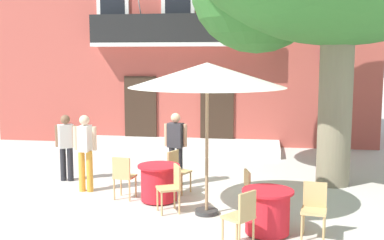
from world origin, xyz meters
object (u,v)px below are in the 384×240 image
at_px(cafe_chair_middle_1, 253,191).
at_px(ground_planter_left, 65,134).
at_px(cafe_chair_middle_2, 242,215).
at_px(cafe_table_middle, 267,211).
at_px(pedestrian_mid_plaza, 66,144).
at_px(cafe_chair_near_tree_1, 172,185).
at_px(cafe_chair_near_tree_2, 177,169).
at_px(pedestrian_near_entrance, 176,145).
at_px(pedestrian_by_tree, 85,149).
at_px(cafe_table_near_tree, 159,183).
at_px(cafe_chair_near_tree_0, 123,175).
at_px(cafe_chair_middle_0, 314,206).
at_px(cafe_umbrella, 207,76).

bearing_deg(cafe_chair_middle_1, ground_planter_left, 134.85).
relative_size(cafe_chair_middle_2, ground_planter_left, 1.33).
relative_size(cafe_table_middle, cafe_chair_middle_2, 0.95).
height_order(cafe_table_middle, pedestrian_mid_plaza, pedestrian_mid_plaza).
xyz_separation_m(cafe_chair_near_tree_1, cafe_chair_near_tree_2, (-0.16, 1.35, 0.00)).
relative_size(cafe_chair_near_tree_2, cafe_table_middle, 1.05).
height_order(pedestrian_near_entrance, pedestrian_by_tree, pedestrian_by_tree).
bearing_deg(cafe_table_near_tree, cafe_chair_middle_1, -23.22).
height_order(cafe_chair_middle_1, pedestrian_mid_plaza, pedestrian_mid_plaza).
xyz_separation_m(cafe_table_near_tree, pedestrian_by_tree, (-1.75, 0.47, 0.57)).
relative_size(cafe_chair_near_tree_0, cafe_table_middle, 1.05).
bearing_deg(pedestrian_by_tree, ground_planter_left, 117.87).
xyz_separation_m(ground_planter_left, pedestrian_mid_plaza, (1.91, -4.30, 0.51)).
height_order(cafe_chair_middle_0, cafe_chair_middle_2, same).
height_order(cafe_table_near_tree, cafe_chair_near_tree_0, cafe_chair_near_tree_0).
relative_size(cafe_chair_near_tree_1, pedestrian_mid_plaza, 0.57).
bearing_deg(cafe_chair_near_tree_0, pedestrian_by_tree, 155.15).
height_order(cafe_chair_near_tree_1, cafe_chair_near_tree_2, same).
height_order(cafe_chair_near_tree_1, pedestrian_mid_plaza, pedestrian_mid_plaza).
bearing_deg(cafe_chair_near_tree_2, ground_planter_left, 133.93).
height_order(cafe_chair_middle_1, cafe_umbrella, cafe_umbrella).
xyz_separation_m(cafe_chair_middle_2, pedestrian_mid_plaza, (-4.35, 3.47, 0.37)).
bearing_deg(cafe_chair_near_tree_1, cafe_table_middle, -26.45).
bearing_deg(cafe_table_middle, cafe_table_near_tree, 145.14).
bearing_deg(cafe_umbrella, cafe_chair_middle_1, -11.54).
bearing_deg(pedestrian_mid_plaza, cafe_chair_near_tree_1, -33.20).
bearing_deg(pedestrian_mid_plaza, cafe_table_middle, -30.75).
relative_size(cafe_chair_middle_2, pedestrian_mid_plaza, 0.57).
distance_m(cafe_chair_near_tree_1, cafe_table_middle, 2.01).
xyz_separation_m(cafe_chair_near_tree_2, cafe_chair_middle_0, (2.71, -2.29, 0.00)).
xyz_separation_m(ground_planter_left, pedestrian_by_tree, (2.71, -5.12, 0.58)).
xyz_separation_m(cafe_chair_near_tree_1, cafe_chair_middle_0, (2.55, -0.94, 0.00)).
relative_size(cafe_chair_middle_0, cafe_umbrella, 0.31).
height_order(cafe_chair_near_tree_2, cafe_chair_middle_2, same).
bearing_deg(cafe_umbrella, ground_planter_left, 131.50).
relative_size(cafe_chair_near_tree_0, pedestrian_near_entrance, 0.54).
bearing_deg(pedestrian_mid_plaza, pedestrian_by_tree, -45.78).
xyz_separation_m(cafe_chair_middle_0, cafe_umbrella, (-1.89, 0.92, 2.08)).
height_order(cafe_chair_middle_0, cafe_chair_middle_1, same).
xyz_separation_m(cafe_table_near_tree, cafe_chair_near_tree_0, (-0.75, 0.01, 0.14)).
height_order(cafe_umbrella, ground_planter_left, cafe_umbrella).
height_order(pedestrian_near_entrance, pedestrian_mid_plaza, pedestrian_near_entrance).
relative_size(cafe_chair_middle_0, cafe_chair_middle_1, 1.00).
distance_m(cafe_umbrella, pedestrian_near_entrance, 2.74).
bearing_deg(cafe_chair_middle_2, cafe_chair_near_tree_2, 118.44).
bearing_deg(cafe_chair_middle_2, cafe_table_near_tree, 129.72).
bearing_deg(pedestrian_mid_plaza, cafe_chair_middle_2, -38.53).
distance_m(cafe_chair_near_tree_0, cafe_chair_middle_0, 4.03).
bearing_deg(cafe_chair_middle_2, ground_planter_left, 128.88).
bearing_deg(cafe_umbrella, cafe_chair_middle_2, -64.11).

